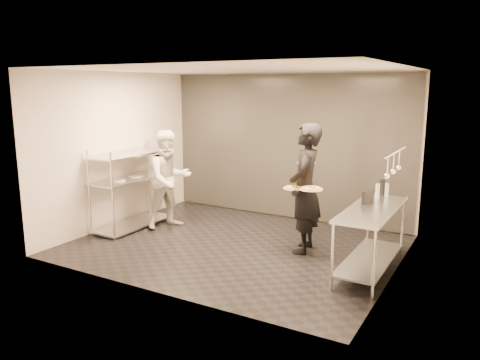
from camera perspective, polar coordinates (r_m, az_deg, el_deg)
The scene contains 13 objects.
room_shell at distance 8.36m, azimuth 3.38°, elevation 3.49°, with size 5.00×4.00×2.80m.
pass_rack at distance 8.71m, azimuth -13.01°, elevation -0.67°, with size 0.60×1.60×1.50m.
prep_counter at distance 6.70m, azimuth 15.70°, elevation -5.70°, with size 0.60×1.80×0.92m.
utensil_rail at distance 6.44m, azimuth 18.27°, elevation 1.89°, with size 0.07×1.20×0.31m.
waiter at distance 7.23m, azimuth 7.93°, elevation -1.03°, with size 0.73×0.48×2.01m, color black.
chef at distance 8.54m, azimuth -8.62°, elevation 0.07°, with size 0.86×0.67×1.78m, color silver.
pizza_plate_near at distance 7.05m, azimuth 6.47°, elevation -0.94°, with size 0.29×0.29×0.05m.
pizza_plate_far at distance 6.92m, azimuth 8.61°, elevation -1.02°, with size 0.35×0.35×0.05m.
salad_plate at distance 7.53m, azimuth 8.11°, elevation 2.22°, with size 0.30×0.30×0.07m.
pos_monitor at distance 6.82m, azimuth 15.33°, elevation -1.99°, with size 0.05×0.26×0.19m, color black.
bottle_green at distance 7.16m, azimuth 16.42°, elevation -1.31°, with size 0.06×0.06×0.22m, color #929F91.
bottle_clear at distance 7.36m, azimuth 17.46°, elevation -1.13°, with size 0.06×0.06×0.19m, color #929F91.
bottle_dark at distance 7.37m, azimuth 16.97°, elevation -0.88°, with size 0.07×0.07×0.25m, color black.
Camera 1 is at (3.66, -6.24, 2.55)m, focal length 35.00 mm.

